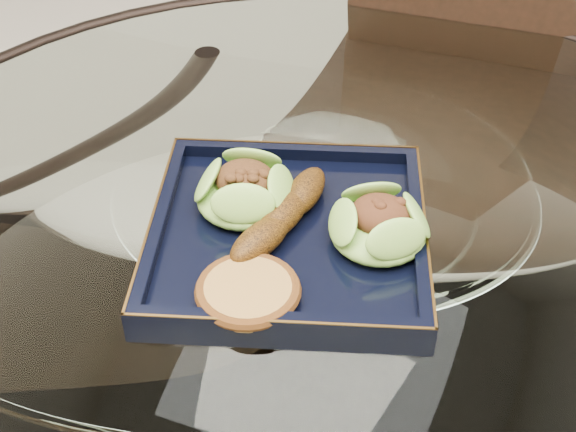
% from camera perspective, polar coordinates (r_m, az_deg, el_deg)
% --- Properties ---
extents(dining_table, '(1.13, 1.13, 0.77)m').
position_cam_1_polar(dining_table, '(0.95, 2.25, -7.65)').
color(dining_table, white).
rests_on(dining_table, ground).
extents(dining_chair, '(0.45, 0.45, 0.99)m').
position_cam_1_polar(dining_chair, '(1.27, 11.38, 2.67)').
color(dining_chair, black).
rests_on(dining_chair, ground).
extents(navy_plate, '(0.34, 0.34, 0.02)m').
position_cam_1_polar(navy_plate, '(0.80, 0.00, -1.66)').
color(navy_plate, black).
rests_on(navy_plate, dining_table).
extents(lettuce_wrap_left, '(0.11, 0.11, 0.04)m').
position_cam_1_polar(lettuce_wrap_left, '(0.81, -3.09, 1.66)').
color(lettuce_wrap_left, olive).
rests_on(lettuce_wrap_left, navy_plate).
extents(lettuce_wrap_right, '(0.11, 0.11, 0.03)m').
position_cam_1_polar(lettuce_wrap_right, '(0.78, 6.49, -0.82)').
color(lettuce_wrap_right, '#51912A').
rests_on(lettuce_wrap_right, navy_plate).
extents(roasted_plantain, '(0.05, 0.16, 0.03)m').
position_cam_1_polar(roasted_plantain, '(0.79, -0.34, 0.09)').
color(roasted_plantain, '#562F09').
rests_on(roasted_plantain, navy_plate).
extents(crumb_patty, '(0.09, 0.09, 0.02)m').
position_cam_1_polar(crumb_patty, '(0.72, -2.86, -5.44)').
color(crumb_patty, '#A57337').
rests_on(crumb_patty, navy_plate).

